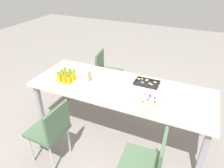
% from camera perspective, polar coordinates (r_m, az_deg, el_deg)
% --- Properties ---
extents(ground_plane, '(12.00, 12.00, 0.00)m').
position_cam_1_polar(ground_plane, '(3.17, 2.00, -12.17)').
color(ground_plane, gray).
extents(party_table, '(2.40, 0.87, 0.73)m').
position_cam_1_polar(party_table, '(2.76, 2.25, -1.89)').
color(party_table, silver).
rests_on(party_table, ground_plane).
extents(chair_near_left, '(0.42, 0.42, 0.83)m').
position_cam_1_polar(chair_near_left, '(2.53, -16.40, -11.78)').
color(chair_near_left, '#4C6B4C').
rests_on(chair_near_left, ground_plane).
extents(chair_far_left, '(0.45, 0.45, 0.83)m').
position_cam_1_polar(chair_far_left, '(3.67, -1.59, 3.79)').
color(chair_far_left, '#4C6B4C').
rests_on(chair_far_left, ground_plane).
extents(chair_near_right, '(0.42, 0.42, 0.83)m').
position_cam_1_polar(chair_near_right, '(2.15, 9.87, -20.40)').
color(chair_near_right, '#4C6B4C').
rests_on(chair_near_right, ground_plane).
extents(juice_bottle_0, '(0.06, 0.06, 0.15)m').
position_cam_1_polar(juice_bottle_0, '(2.90, -14.38, 1.75)').
color(juice_bottle_0, '#F9AE14').
rests_on(juice_bottle_0, party_table).
extents(juice_bottle_1, '(0.05, 0.05, 0.14)m').
position_cam_1_polar(juice_bottle_1, '(2.86, -13.09, 1.38)').
color(juice_bottle_1, '#F9AC14').
rests_on(juice_bottle_1, party_table).
extents(juice_bottle_2, '(0.06, 0.06, 0.13)m').
position_cam_1_polar(juice_bottle_2, '(2.82, -11.93, 1.04)').
color(juice_bottle_2, '#F9AD14').
rests_on(juice_bottle_2, party_table).
extents(juice_bottle_3, '(0.05, 0.05, 0.15)m').
position_cam_1_polar(juice_bottle_3, '(2.95, -13.58, 2.38)').
color(juice_bottle_3, '#FAAD14').
rests_on(juice_bottle_3, party_table).
extents(juice_bottle_4, '(0.05, 0.05, 0.14)m').
position_cam_1_polar(juice_bottle_4, '(2.91, -12.40, 1.96)').
color(juice_bottle_4, '#F9AD14').
rests_on(juice_bottle_4, party_table).
extents(juice_bottle_5, '(0.05, 0.05, 0.14)m').
position_cam_1_polar(juice_bottle_5, '(2.87, -11.04, 1.78)').
color(juice_bottle_5, '#F9AD14').
rests_on(juice_bottle_5, party_table).
extents(juice_bottle_6, '(0.05, 0.05, 0.15)m').
position_cam_1_polar(juice_bottle_6, '(3.00, -12.77, 3.00)').
color(juice_bottle_6, '#F9AD14').
rests_on(juice_bottle_6, party_table).
extents(juice_bottle_7, '(0.05, 0.05, 0.15)m').
position_cam_1_polar(juice_bottle_7, '(2.96, -11.47, 2.71)').
color(juice_bottle_7, '#FAAD14').
rests_on(juice_bottle_7, party_table).
extents(juice_bottle_8, '(0.05, 0.05, 0.15)m').
position_cam_1_polar(juice_bottle_8, '(2.93, -10.38, 2.48)').
color(juice_bottle_8, '#FAAD14').
rests_on(juice_bottle_8, party_table).
extents(fruit_pizza, '(0.31, 0.31, 0.05)m').
position_cam_1_polar(fruit_pizza, '(2.51, 9.93, -4.11)').
color(fruit_pizza, tan).
rests_on(fruit_pizza, party_table).
extents(snack_tray, '(0.33, 0.21, 0.04)m').
position_cam_1_polar(snack_tray, '(2.84, 9.57, 0.30)').
color(snack_tray, black).
rests_on(snack_tray, party_table).
extents(plate_stack, '(0.22, 0.22, 0.02)m').
position_cam_1_polar(plate_stack, '(2.64, 1.89, -1.81)').
color(plate_stack, silver).
rests_on(plate_stack, party_table).
extents(napkin_stack, '(0.15, 0.15, 0.01)m').
position_cam_1_polar(napkin_stack, '(2.83, 18.38, -1.21)').
color(napkin_stack, white).
rests_on(napkin_stack, party_table).
extents(cardboard_tube, '(0.04, 0.04, 0.14)m').
position_cam_1_polar(cardboard_tube, '(2.85, -6.17, 2.09)').
color(cardboard_tube, '#9E7A56').
rests_on(cardboard_tube, party_table).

